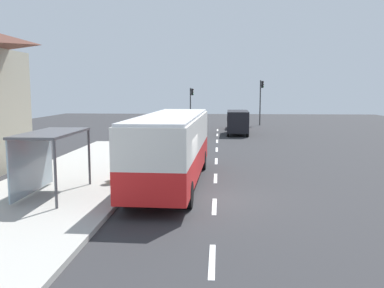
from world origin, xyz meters
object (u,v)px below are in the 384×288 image
traffic_light_near_side (261,96)px  bus_shelter (44,147)px  bus (172,145)px  white_van (238,121)px  recycling_bin_orange (116,172)px  traffic_light_far_side (191,100)px  sedan_near (236,122)px  recycling_bin_red (119,169)px

traffic_light_near_side → bus_shelter: (-11.91, -35.95, -1.52)m
bus → white_van: 22.41m
traffic_light_near_side → bus_shelter: 37.90m
recycling_bin_orange → traffic_light_near_side: (9.69, 33.60, 2.96)m
recycling_bin_orange → bus_shelter: bus_shelter is taller
bus → traffic_light_far_side: size_ratio=2.43×
sedan_near → bus_shelter: size_ratio=1.11×
sedan_near → traffic_light_near_side: traffic_light_near_side is taller
recycling_bin_orange → bus: bearing=10.5°
recycling_bin_orange → recycling_bin_red: 0.70m
recycling_bin_orange → traffic_light_near_side: bearing=73.9°
white_van → traffic_light_far_side: (-5.30, 11.88, 1.71)m
bus → bus_shelter: bus is taller
white_van → traffic_light_far_side: size_ratio=1.15×
sedan_near → traffic_light_far_side: size_ratio=0.97×
white_van → recycling_bin_orange: size_ratio=5.52×
recycling_bin_red → traffic_light_far_side: 33.80m
bus → bus_shelter: size_ratio=2.77×
bus → recycling_bin_orange: (-2.49, -0.46, -1.19)m
recycling_bin_red → traffic_light_far_side: bearing=88.1°
sedan_near → recycling_bin_orange: 29.52m
bus → white_van: size_ratio=2.11×
bus → recycling_bin_red: (-2.49, 0.24, -1.19)m
bus → white_van: bearing=79.9°
white_van → bus_shelter: bus_shelter is taller
sedan_near → recycling_bin_red: 28.84m
traffic_light_near_side → bus: bearing=-102.3°
bus → recycling_bin_orange: size_ratio=11.66×
recycling_bin_orange → traffic_light_far_side: size_ratio=0.21×
white_van → traffic_light_near_side: size_ratio=0.96×
white_van → recycling_bin_red: white_van is taller
traffic_light_near_side → traffic_light_far_side: traffic_light_near_side is taller
bus → traffic_light_near_side: size_ratio=2.02×
sedan_near → traffic_light_far_side: bearing=133.9°
recycling_bin_orange → bus_shelter: bearing=-133.3°
recycling_bin_orange → bus_shelter: 3.53m
bus → bus_shelter: bearing=-149.1°
bus → recycling_bin_red: 2.77m
bus → recycling_bin_red: size_ratio=11.66×
recycling_bin_orange → white_van: bearing=74.1°
white_van → traffic_light_far_side: 13.12m
recycling_bin_red → recycling_bin_orange: bearing=-90.0°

